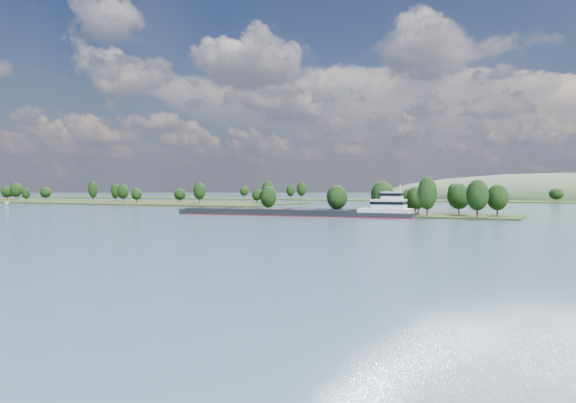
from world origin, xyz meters
The scene contains 7 objects.
ground centered at (0.00, 120.00, 0.00)m, with size 1800.00×1800.00×0.00m, color #3A4F65.
tree_island centered at (7.48, 178.94, 3.91)m, with size 100.00×30.70×14.38m.
left_bank centered at (-228.75, 260.11, 0.92)m, with size 300.00×80.00×15.27m.
back_shoreline centered at (7.59, 399.79, 0.72)m, with size 900.00×60.00×16.04m.
hill_west centered at (60.00, 500.00, 0.00)m, with size 320.00×160.00×44.00m, color #3E5238.
cargo_barge centered at (-20.06, 163.23, 1.51)m, with size 88.89×17.61×11.95m.
motorboat centered at (-218.93, 192.82, 1.16)m, with size 2.26×6.01×2.32m, color silver.
Camera 1 is at (62.28, -18.67, 10.35)m, focal length 35.00 mm.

